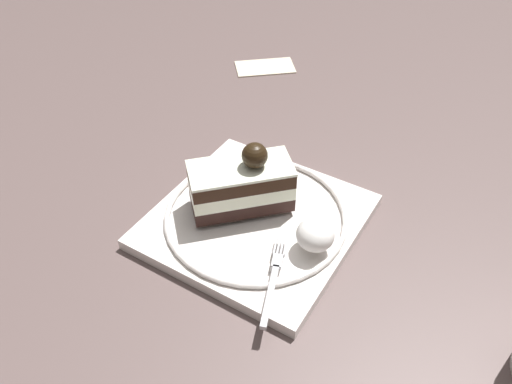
{
  "coord_description": "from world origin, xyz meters",
  "views": [
    {
      "loc": [
        0.22,
        -0.33,
        0.41
      ],
      "look_at": [
        -0.02,
        -0.01,
        0.05
      ],
      "focal_mm": 36.62,
      "sensor_mm": 36.0,
      "label": 1
    }
  ],
  "objects": [
    {
      "name": "whipped_cream_dollop",
      "position": [
        0.05,
        -0.01,
        0.04
      ],
      "size": [
        0.04,
        0.04,
        0.03
      ],
      "primitive_type": "ellipsoid",
      "color": "white",
      "rests_on": "dessert_plate"
    },
    {
      "name": "cake_slice",
      "position": [
        -0.04,
        -0.01,
        0.05
      ],
      "size": [
        0.11,
        0.12,
        0.08
      ],
      "color": "black",
      "rests_on": "dessert_plate"
    },
    {
      "name": "dessert_plate",
      "position": [
        -0.02,
        -0.01,
        0.01
      ],
      "size": [
        0.23,
        0.23,
        0.02
      ],
      "color": "white",
      "rests_on": "ground_plane"
    },
    {
      "name": "fork",
      "position": [
        0.05,
        -0.07,
        0.02
      ],
      "size": [
        0.06,
        0.1,
        0.0
      ],
      "color": "silver",
      "rests_on": "dessert_plate"
    },
    {
      "name": "folded_napkin",
      "position": [
        -0.22,
        0.28,
        0.0
      ],
      "size": [
        0.1,
        0.1,
        0.0
      ],
      "primitive_type": "cube",
      "rotation": [
        0.0,
        0.0,
        0.81
      ],
      "color": "beige",
      "rests_on": "ground_plane"
    },
    {
      "name": "ground_plane",
      "position": [
        0.0,
        0.0,
        0.0
      ],
      "size": [
        2.4,
        2.4,
        0.0
      ],
      "primitive_type": "plane",
      "color": "brown"
    }
  ]
}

